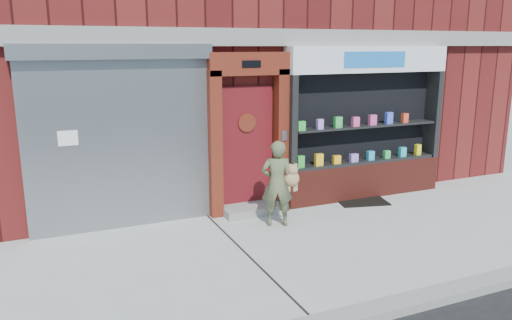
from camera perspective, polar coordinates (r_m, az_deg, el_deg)
ground at (r=8.15m, az=9.26°, el=-8.92°), size 80.00×80.00×0.00m
curb at (r=6.59m, az=19.74°, el=-14.47°), size 60.00×0.30×0.12m
building at (r=13.03m, az=-5.09°, el=17.29°), size 12.00×8.16×8.00m
shutter_bay at (r=8.42m, az=-15.36°, el=3.67°), size 3.10×0.30×3.04m
red_door_bay at (r=9.00m, az=-0.87°, el=3.02°), size 1.52×0.58×2.90m
pharmacy_bay at (r=10.19m, az=12.32°, el=3.41°), size 3.50×0.41×3.00m
woman at (r=8.43m, az=2.58°, el=-2.63°), size 0.71×0.53×1.48m
doormat at (r=10.09m, az=12.00°, el=-4.61°), size 1.08×0.87×0.02m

